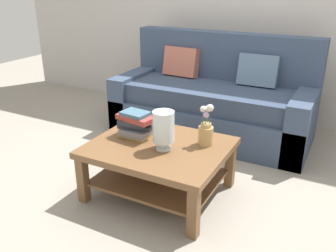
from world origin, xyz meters
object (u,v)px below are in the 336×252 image
Objects in this scene: couch at (214,101)px; glass_hurricane_vase at (163,128)px; flower_pitcher at (206,130)px; book_stack_main at (136,124)px; coffee_table at (159,158)px.

couch is 6.94× the size of glass_hurricane_vase.
flower_pitcher is (0.24, 0.22, -0.05)m from glass_hurricane_vase.
coffee_table is at bearing -13.74° from book_stack_main.
book_stack_main is at bearing 160.45° from glass_hurricane_vase.
glass_hurricane_vase is (0.07, -0.05, 0.29)m from coffee_table.
glass_hurricane_vase is (0.31, -0.11, 0.07)m from book_stack_main.
glass_hurricane_vase is at bearing -19.55° from book_stack_main.
couch is at bearing 95.54° from glass_hurricane_vase.
glass_hurricane_vase is at bearing -138.06° from flower_pitcher.
couch is 1.35m from coffee_table.
glass_hurricane_vase is (0.14, -1.40, 0.23)m from couch.
couch reaches higher than book_stack_main.
coffee_table is at bearing 143.91° from glass_hurricane_vase.
couch reaches higher than glass_hurricane_vase.
flower_pitcher reaches higher than coffee_table.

